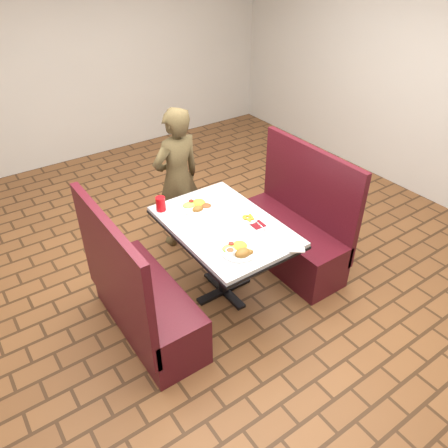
{
  "coord_description": "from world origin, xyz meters",
  "views": [
    {
      "loc": [
        -1.7,
        -2.42,
        2.78
      ],
      "look_at": [
        0.0,
        0.0,
        0.75
      ],
      "focal_mm": 35.0,
      "sensor_mm": 36.0,
      "label": 1
    }
  ],
  "objects_px": {
    "dining_table": "(224,233)",
    "booth_bench_left": "(141,301)",
    "booth_bench_right": "(292,233)",
    "far_dinner_plate": "(197,205)",
    "red_tumbler": "(161,204)",
    "diner_person": "(177,179)",
    "plantain_plate": "(248,218)",
    "near_dinner_plate": "(239,249)"
  },
  "relations": [
    {
      "from": "booth_bench_left",
      "to": "red_tumbler",
      "type": "bearing_deg",
      "value": 45.57
    },
    {
      "from": "booth_bench_left",
      "to": "red_tumbler",
      "type": "height_order",
      "value": "booth_bench_left"
    },
    {
      "from": "far_dinner_plate",
      "to": "red_tumbler",
      "type": "relative_size",
      "value": 2.38
    },
    {
      "from": "diner_person",
      "to": "plantain_plate",
      "type": "xyz_separation_m",
      "value": [
        0.11,
        -0.98,
        0.04
      ]
    },
    {
      "from": "dining_table",
      "to": "plantain_plate",
      "type": "relative_size",
      "value": 7.22
    },
    {
      "from": "plantain_plate",
      "to": "red_tumbler",
      "type": "distance_m",
      "value": 0.76
    },
    {
      "from": "booth_bench_right",
      "to": "far_dinner_plate",
      "type": "xyz_separation_m",
      "value": [
        -0.84,
        0.34,
        0.45
      ]
    },
    {
      "from": "booth_bench_right",
      "to": "far_dinner_plate",
      "type": "bearing_deg",
      "value": 157.76
    },
    {
      "from": "booth_bench_right",
      "to": "plantain_plate",
      "type": "distance_m",
      "value": 0.74
    },
    {
      "from": "dining_table",
      "to": "plantain_plate",
      "type": "height_order",
      "value": "plantain_plate"
    },
    {
      "from": "plantain_plate",
      "to": "red_tumbler",
      "type": "bearing_deg",
      "value": 133.9
    },
    {
      "from": "dining_table",
      "to": "booth_bench_right",
      "type": "height_order",
      "value": "booth_bench_right"
    },
    {
      "from": "red_tumbler",
      "to": "diner_person",
      "type": "bearing_deg",
      "value": 46.75
    },
    {
      "from": "dining_table",
      "to": "booth_bench_right",
      "type": "distance_m",
      "value": 0.86
    },
    {
      "from": "near_dinner_plate",
      "to": "booth_bench_left",
      "type": "bearing_deg",
      "value": 151.36
    },
    {
      "from": "diner_person",
      "to": "red_tumbler",
      "type": "distance_m",
      "value": 0.61
    },
    {
      "from": "diner_person",
      "to": "far_dinner_plate",
      "type": "distance_m",
      "value": 0.6
    },
    {
      "from": "booth_bench_left",
      "to": "dining_table",
      "type": "bearing_deg",
      "value": 0.0
    },
    {
      "from": "diner_person",
      "to": "plantain_plate",
      "type": "bearing_deg",
      "value": 89.95
    },
    {
      "from": "dining_table",
      "to": "near_dinner_plate",
      "type": "xyz_separation_m",
      "value": [
        -0.12,
        -0.37,
        0.13
      ]
    },
    {
      "from": "booth_bench_left",
      "to": "far_dinner_plate",
      "type": "distance_m",
      "value": 0.94
    },
    {
      "from": "dining_table",
      "to": "plantain_plate",
      "type": "bearing_deg",
      "value": -15.39
    },
    {
      "from": "plantain_plate",
      "to": "diner_person",
      "type": "bearing_deg",
      "value": 96.38
    },
    {
      "from": "diner_person",
      "to": "red_tumbler",
      "type": "xyz_separation_m",
      "value": [
        -0.41,
        -0.44,
        0.09
      ]
    },
    {
      "from": "booth_bench_right",
      "to": "near_dinner_plate",
      "type": "xyz_separation_m",
      "value": [
        -0.92,
        -0.37,
        0.45
      ]
    },
    {
      "from": "far_dinner_plate",
      "to": "plantain_plate",
      "type": "bearing_deg",
      "value": -58.57
    },
    {
      "from": "near_dinner_plate",
      "to": "plantain_plate",
      "type": "xyz_separation_m",
      "value": [
        0.33,
        0.31,
        -0.02
      ]
    },
    {
      "from": "booth_bench_right",
      "to": "plantain_plate",
      "type": "height_order",
      "value": "booth_bench_right"
    },
    {
      "from": "far_dinner_plate",
      "to": "plantain_plate",
      "type": "relative_size",
      "value": 1.77
    },
    {
      "from": "dining_table",
      "to": "red_tumbler",
      "type": "height_order",
      "value": "red_tumbler"
    },
    {
      "from": "near_dinner_plate",
      "to": "red_tumbler",
      "type": "height_order",
      "value": "red_tumbler"
    },
    {
      "from": "dining_table",
      "to": "far_dinner_plate",
      "type": "bearing_deg",
      "value": 96.8
    },
    {
      "from": "booth_bench_right",
      "to": "red_tumbler",
      "type": "distance_m",
      "value": 1.31
    },
    {
      "from": "dining_table",
      "to": "booth_bench_left",
      "type": "height_order",
      "value": "booth_bench_left"
    },
    {
      "from": "booth_bench_left",
      "to": "far_dinner_plate",
      "type": "bearing_deg",
      "value": 24.37
    },
    {
      "from": "booth_bench_right",
      "to": "booth_bench_left",
      "type": "bearing_deg",
      "value": 180.0
    },
    {
      "from": "red_tumbler",
      "to": "booth_bench_right",
      "type": "bearing_deg",
      "value": -23.56
    },
    {
      "from": "plantain_plate",
      "to": "red_tumbler",
      "type": "height_order",
      "value": "red_tumbler"
    },
    {
      "from": "far_dinner_plate",
      "to": "red_tumbler",
      "type": "height_order",
      "value": "red_tumbler"
    },
    {
      "from": "booth_bench_left",
      "to": "booth_bench_right",
      "type": "bearing_deg",
      "value": 0.0
    },
    {
      "from": "dining_table",
      "to": "diner_person",
      "type": "height_order",
      "value": "diner_person"
    },
    {
      "from": "near_dinner_plate",
      "to": "plantain_plate",
      "type": "height_order",
      "value": "near_dinner_plate"
    }
  ]
}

